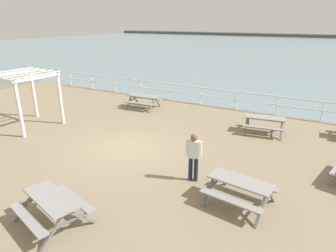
# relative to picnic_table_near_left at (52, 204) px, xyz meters

# --- Properties ---
(ground_plane) EXTENTS (30.00, 24.00, 0.20)m
(ground_plane) POSITION_rel_picnic_table_near_left_xyz_m (-1.22, 4.83, -0.68)
(ground_plane) COLOR gray
(sea_band) EXTENTS (142.00, 90.00, 0.01)m
(sea_band) POSITION_rel_picnic_table_near_left_xyz_m (-1.22, 57.58, -0.58)
(sea_band) COLOR gray
(sea_band) RESTS_ON ground
(distant_shoreline) EXTENTS (142.00, 6.00, 1.80)m
(distant_shoreline) POSITION_rel_picnic_table_near_left_xyz_m (-1.22, 100.58, -0.58)
(distant_shoreline) COLOR #4C4C47
(distant_shoreline) RESTS_ON ground
(seaward_railing) EXTENTS (23.07, 0.07, 1.08)m
(seaward_railing) POSITION_rel_picnic_table_near_left_xyz_m (-1.22, 12.58, 0.18)
(seaward_railing) COLOR white
(seaward_railing) RESTS_ON ground
(picnic_table_near_left) EXTENTS (2.12, 1.91, 0.80)m
(picnic_table_near_left) POSITION_rel_picnic_table_near_left_xyz_m (0.00, 0.00, 0.00)
(picnic_table_near_left) COLOR gray
(picnic_table_near_left) RESTS_ON ground
(picnic_table_near_right) EXTENTS (1.99, 1.75, 0.80)m
(picnic_table_near_right) POSITION_rel_picnic_table_near_left_xyz_m (3.40, 9.42, 0.00)
(picnic_table_near_right) COLOR gray
(picnic_table_near_right) RESTS_ON ground
(picnic_table_far_left) EXTENTS (1.98, 1.74, 0.80)m
(picnic_table_far_left) POSITION_rel_picnic_table_near_left_xyz_m (4.02, 3.21, 0.00)
(picnic_table_far_left) COLOR gray
(picnic_table_far_left) RESTS_ON ground
(picnic_table_seaward) EXTENTS (1.91, 1.66, 0.80)m
(picnic_table_seaward) POSITION_rel_picnic_table_near_left_xyz_m (-3.91, 10.06, 0.00)
(picnic_table_seaward) COLOR gray
(picnic_table_seaward) RESTS_ON ground
(visitor) EXTENTS (0.51, 0.31, 1.66)m
(visitor) POSITION_rel_picnic_table_near_left_xyz_m (2.30, 3.76, 0.36)
(visitor) COLOR #1E2338
(visitor) RESTS_ON ground
(lattice_pergola) EXTENTS (2.56, 2.68, 2.70)m
(lattice_pergola) POSITION_rel_picnic_table_near_left_xyz_m (-7.11, 4.64, 1.41)
(lattice_pergola) COLOR white
(lattice_pergola) RESTS_ON ground
(rope_coil) EXTENTS (0.55, 0.55, 0.11)m
(rope_coil) POSITION_rel_picnic_table_near_left_xyz_m (1.28, 6.23, -0.53)
(rope_coil) COLOR tan
(rope_coil) RESTS_ON ground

